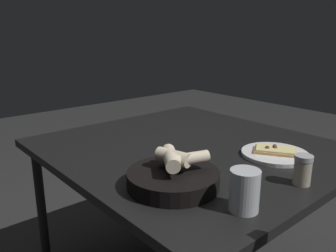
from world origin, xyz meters
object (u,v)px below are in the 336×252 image
pizza_plate (275,153)px  beer_glass (244,192)px  dining_table (191,159)px  pepper_shaker (302,172)px  bread_basket (173,176)px

pizza_plate → beer_glass: beer_glass is taller
dining_table → pepper_shaker: (-0.47, -0.00, 0.10)m
pepper_shaker → dining_table: bearing=0.1°
dining_table → beer_glass: bearing=150.3°
dining_table → beer_glass: (-0.45, 0.26, 0.11)m
dining_table → pizza_plate: size_ratio=4.53×
pizza_plate → bread_basket: (0.05, 0.46, 0.02)m
bread_basket → beer_glass: bearing=-169.0°
pepper_shaker → pizza_plate: bearing=-39.2°
beer_glass → pepper_shaker: beer_glass is taller
dining_table → pepper_shaker: pepper_shaker is taller
pizza_plate → beer_glass: bearing=112.4°
bread_basket → pepper_shaker: bread_basket is taller
dining_table → pepper_shaker: size_ratio=11.97×
pizza_plate → bread_basket: 0.46m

